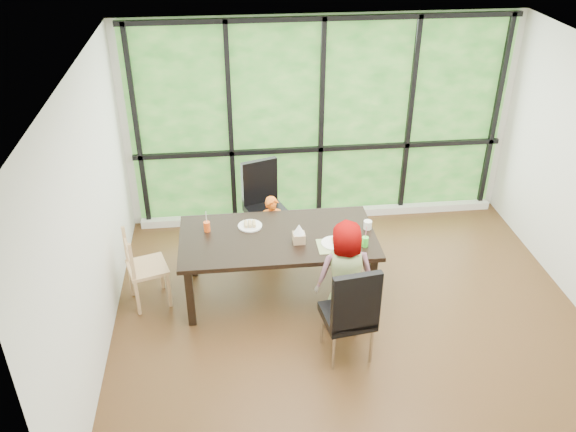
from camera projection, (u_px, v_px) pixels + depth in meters
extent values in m
plane|color=black|center=(350.00, 318.00, 6.42)|extent=(5.00, 5.00, 0.00)
plane|color=silver|center=(320.00, 122.00, 7.67)|extent=(5.00, 0.00, 5.00)
cube|color=#194E17|center=(321.00, 122.00, 7.65)|extent=(4.80, 0.02, 2.65)
cube|color=silver|center=(319.00, 214.00, 8.24)|extent=(4.80, 0.12, 0.10)
cube|color=black|center=(278.00, 265.00, 6.63)|extent=(2.19, 1.27, 0.75)
cube|color=black|center=(266.00, 206.00, 7.43)|extent=(0.58, 0.58, 1.08)
cube|color=black|center=(348.00, 310.00, 5.70)|extent=(0.52, 0.52, 1.08)
cube|color=tan|center=(147.00, 267.00, 6.45)|extent=(0.51, 0.52, 0.90)
imported|color=orange|center=(273.00, 230.00, 7.15)|extent=(0.33, 0.23, 0.86)
imported|color=gray|center=(345.00, 276.00, 6.05)|extent=(0.62, 0.42, 1.22)
cube|color=tan|center=(336.00, 246.00, 6.27)|extent=(0.40, 0.29, 0.01)
cylinder|color=white|center=(250.00, 226.00, 6.60)|extent=(0.27, 0.27, 0.02)
cylinder|color=white|center=(334.00, 243.00, 6.30)|extent=(0.27, 0.27, 0.02)
cylinder|color=#FF5A1C|center=(207.00, 227.00, 6.49)|extent=(0.07, 0.07, 0.11)
cylinder|color=#4BDA3B|center=(365.00, 242.00, 6.24)|extent=(0.07, 0.07, 0.11)
cylinder|color=white|center=(368.00, 225.00, 6.55)|extent=(0.09, 0.09, 0.09)
cube|color=tan|center=(299.00, 238.00, 6.30)|extent=(0.13, 0.13, 0.11)
cylinder|color=white|center=(206.00, 219.00, 6.44)|extent=(0.01, 0.04, 0.20)
cylinder|color=pink|center=(366.00, 234.00, 6.19)|extent=(0.01, 0.04, 0.20)
cone|color=white|center=(299.00, 229.00, 6.25)|extent=(0.12, 0.12, 0.11)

